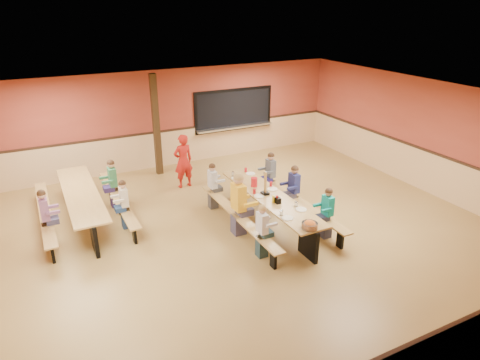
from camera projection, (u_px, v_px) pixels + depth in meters
name	position (u px, v px, depth m)	size (l,w,h in m)	color
ground	(227.00, 237.00, 9.53)	(12.00, 12.00, 0.00)	olive
room_envelope	(226.00, 209.00, 9.26)	(12.04, 10.04, 3.02)	#983C2C
kitchen_pass_through	(234.00, 112.00, 14.12)	(2.78, 0.28, 1.38)	black
structural_post	(156.00, 126.00, 12.49)	(0.18, 0.18, 3.00)	black
cafeteria_table_main	(270.00, 204.00, 9.87)	(1.91, 3.70, 0.74)	#A88042
cafeteria_table_second	(82.00, 201.00, 10.06)	(1.91, 3.70, 0.74)	#A88042
seated_child_white_left	(262.00, 231.00, 8.61)	(0.34, 0.28, 1.15)	silver
seated_adult_yellow	(239.00, 205.00, 9.43)	(0.48, 0.39, 1.43)	yellow
seated_child_grey_left	(213.00, 186.00, 10.67)	(0.35, 0.29, 1.18)	silver
seated_child_teal_right	(327.00, 213.00, 9.32)	(0.35, 0.29, 1.17)	#0E948E
seated_child_navy_right	(294.00, 190.00, 10.40)	(0.38, 0.31, 1.23)	navy
seated_child_char_right	(270.00, 175.00, 11.32)	(0.37, 0.30, 1.21)	#545960
seated_child_purple_sec	(46.00, 217.00, 9.10)	(0.38, 0.31, 1.23)	#8A567C
seated_child_green_sec	(113.00, 184.00, 10.74)	(0.38, 0.31, 1.23)	#357B4C
seated_child_tan_sec	(125.00, 205.00, 9.74)	(0.34, 0.28, 1.16)	beige
standing_woman	(183.00, 161.00, 11.85)	(0.56, 0.37, 1.53)	red
punch_pitcher	(254.00, 182.00, 10.25)	(0.16, 0.16, 0.22)	red
chip_bowl	(310.00, 225.00, 8.36)	(0.32, 0.32, 0.15)	orange
napkin_dispenser	(278.00, 200.00, 9.42)	(0.10, 0.14, 0.13)	black
condiment_mustard	(273.00, 199.00, 9.43)	(0.06, 0.06, 0.17)	yellow
condiment_ketchup	(277.00, 199.00, 9.44)	(0.06, 0.06, 0.17)	#B2140F
table_paddle	(265.00, 189.00, 9.81)	(0.16, 0.16, 0.56)	black
place_settings	(270.00, 194.00, 9.76)	(0.65, 3.30, 0.11)	beige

